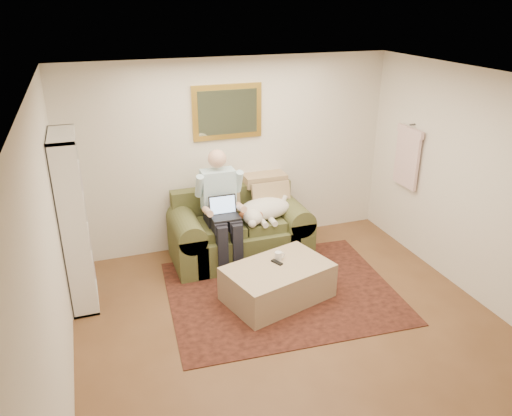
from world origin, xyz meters
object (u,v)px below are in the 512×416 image
ottoman (278,282)px  bookshelf (74,222)px  sleeping_dog (265,209)px  sofa (240,235)px  laptop (224,211)px  coffee_mug (278,256)px  seated_man (223,212)px

ottoman → bookshelf: bearing=160.9°
sleeping_dog → ottoman: bearing=-102.0°
sofa → sleeping_dog: sofa is taller
ottoman → bookshelf: bookshelf is taller
sofa → laptop: bearing=-139.0°
coffee_mug → sofa: bearing=99.3°
seated_man → coffee_mug: size_ratio=15.36×
laptop → bookshelf: (-1.77, -0.17, 0.19)m
sofa → bookshelf: 2.19m
laptop → coffee_mug: bearing=-60.2°
coffee_mug → sleeping_dog: bearing=79.8°
sofa → seated_man: size_ratio=1.19×
sleeping_dog → bookshelf: size_ratio=0.38×
sleeping_dog → bookshelf: bookshelf is taller
ottoman → sofa: bearing=95.1°
sofa → sleeping_dog: bearing=-15.7°
seated_man → bookshelf: bookshelf is taller
sofa → coffee_mug: bearing=-80.7°
laptop → coffee_mug: (0.44, -0.76, -0.32)m
sofa → coffee_mug: 1.03m
bookshelf → coffee_mug: bearing=-15.1°
seated_man → laptop: 0.08m
sofa → coffee_mug: size_ratio=18.25×
seated_man → coffee_mug: 0.99m
sofa → seated_man: 0.56m
seated_man → ottoman: (0.38, -0.98, -0.55)m
bookshelf → sofa: bearing=11.2°
laptop → sofa: bearing=41.0°
laptop → ottoman: bearing=-67.5°
laptop → seated_man: bearing=90.0°
sofa → sleeping_dog: 0.51m
ottoman → bookshelf: size_ratio=0.59×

